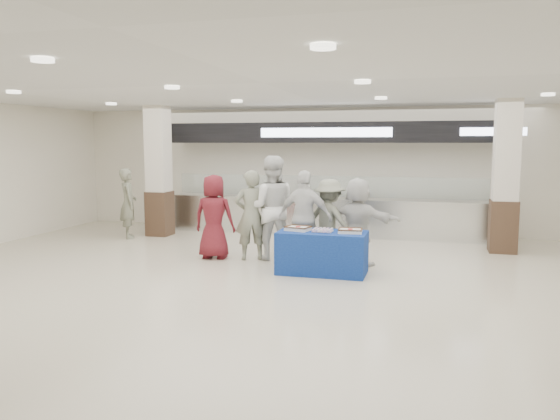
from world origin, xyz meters
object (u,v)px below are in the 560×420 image
(cupcake_tray, at_px, (323,230))
(chef_tall, at_px, (271,208))
(soldier_bg, at_px, (128,203))
(civilian_maroon, at_px, (214,217))
(display_table, at_px, (322,253))
(soldier_a, at_px, (251,215))
(chef_short, at_px, (305,218))
(soldier_b, at_px, (329,221))
(sheet_cake_left, at_px, (298,228))
(civilian_white, at_px, (358,222))
(sheet_cake_right, at_px, (350,230))

(cupcake_tray, bearing_deg, chef_tall, 141.95)
(cupcake_tray, xyz_separation_m, soldier_bg, (-5.23, 2.34, 0.07))
(civilian_maroon, bearing_deg, soldier_bg, -31.39)
(display_table, xyz_separation_m, cupcake_tray, (0.01, -0.01, 0.40))
(display_table, distance_m, civilian_maroon, 2.47)
(civilian_maroon, distance_m, soldier_a, 0.76)
(cupcake_tray, xyz_separation_m, civilian_maroon, (-2.33, 0.70, 0.06))
(cupcake_tray, height_order, soldier_a, soldier_a)
(chef_tall, height_order, soldier_bg, chef_tall)
(chef_short, relative_size, soldier_b, 1.11)
(sheet_cake_left, distance_m, civilian_white, 1.25)
(chef_tall, relative_size, civilian_white, 1.23)
(soldier_a, bearing_deg, civilian_maroon, -18.36)
(civilian_maroon, relative_size, chef_tall, 0.82)
(civilian_maroon, xyz_separation_m, civilian_white, (2.84, 0.14, -0.01))
(civilian_maroon, distance_m, chef_short, 1.86)
(display_table, height_order, soldier_a, soldier_a)
(chef_tall, bearing_deg, soldier_a, 13.58)
(display_table, bearing_deg, civilian_white, 58.01)
(sheet_cake_right, xyz_separation_m, chef_short, (-0.95, 0.65, 0.10))
(sheet_cake_right, bearing_deg, cupcake_tray, -178.87)
(sheet_cake_right, relative_size, chef_short, 0.24)
(chef_tall, distance_m, soldier_bg, 4.25)
(soldier_b, bearing_deg, chef_tall, 23.37)
(cupcake_tray, relative_size, civilian_white, 0.22)
(chef_tall, xyz_separation_m, civilian_white, (1.73, -0.12, -0.20))
(civilian_white, bearing_deg, soldier_a, 14.02)
(civilian_maroon, bearing_deg, sheet_cake_right, 164.34)
(cupcake_tray, relative_size, civilian_maroon, 0.21)
(chef_short, bearing_deg, soldier_b, -141.63)
(sheet_cake_left, bearing_deg, civilian_maroon, 160.36)
(soldier_b, bearing_deg, civilian_white, -164.05)
(chef_short, bearing_deg, sheet_cake_left, 97.77)
(soldier_b, distance_m, civilian_white, 0.56)
(sheet_cake_left, height_order, cupcake_tray, sheet_cake_left)
(sheet_cake_left, bearing_deg, sheet_cake_right, -1.11)
(civilian_maroon, distance_m, civilian_white, 2.84)
(cupcake_tray, distance_m, civilian_maroon, 2.44)
(sheet_cake_right, bearing_deg, civilian_maroon, 166.24)
(soldier_b, bearing_deg, chef_short, 57.18)
(chef_short, bearing_deg, civilian_white, -163.52)
(sheet_cake_right, distance_m, chef_short, 1.16)
(cupcake_tray, relative_size, soldier_a, 0.20)
(soldier_a, relative_size, chef_tall, 0.86)
(sheet_cake_right, xyz_separation_m, cupcake_tray, (-0.49, -0.01, -0.02))
(cupcake_tray, distance_m, chef_tall, 1.56)
(chef_tall, bearing_deg, cupcake_tray, 128.25)
(display_table, distance_m, sheet_cake_left, 0.61)
(sheet_cake_right, xyz_separation_m, chef_tall, (-1.70, 0.94, 0.23))
(sheet_cake_left, height_order, soldier_b, soldier_b)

